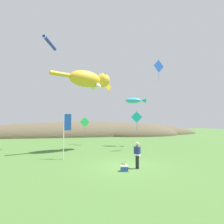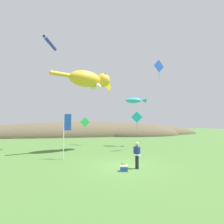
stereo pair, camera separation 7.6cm
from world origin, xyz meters
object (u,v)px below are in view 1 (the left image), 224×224
(kite_spool, at_px, (123,164))
(kite_diamond_gold, at_px, (108,87))
(picnic_cooler, at_px, (124,168))
(kite_diamond_green, at_px, (85,122))
(festival_attendant, at_px, (137,154))
(kite_diamond_blue, at_px, (159,66))
(kite_fish_windsock, at_px, (135,100))
(festival_banner_pole, at_px, (66,129))
(kite_tube_streamer, at_px, (50,43))
(kite_giant_cat, at_px, (89,80))
(kite_diamond_teal, at_px, (137,117))

(kite_spool, distance_m, kite_diamond_gold, 13.32)
(picnic_cooler, relative_size, kite_diamond_green, 0.24)
(kite_spool, relative_size, picnic_cooler, 0.40)
(festival_attendant, height_order, kite_diamond_gold, kite_diamond_gold)
(kite_diamond_blue, bearing_deg, kite_fish_windsock, 104.81)
(picnic_cooler, height_order, festival_banner_pole, festival_banner_pole)
(festival_banner_pole, distance_m, kite_tube_streamer, 10.17)
(kite_giant_cat, bearing_deg, kite_diamond_teal, -3.72)
(kite_spool, height_order, kite_giant_cat, kite_giant_cat)
(festival_attendant, relative_size, kite_fish_windsock, 0.64)
(festival_attendant, relative_size, kite_spool, 8.02)
(kite_diamond_teal, xyz_separation_m, kite_diamond_blue, (2.08, -1.42, 5.61))
(kite_tube_streamer, xyz_separation_m, kite_diamond_green, (4.27, 4.95, -8.57))
(kite_spool, height_order, kite_fish_windsock, kite_fish_windsock)
(kite_giant_cat, distance_m, kite_diamond_blue, 7.80)
(kite_giant_cat, relative_size, kite_diamond_gold, 3.27)
(festival_attendant, xyz_separation_m, kite_diamond_green, (-2.38, 13.22, 2.15))
(kite_spool, xyz_separation_m, kite_tube_streamer, (-5.95, 7.29, 11.56))
(kite_diamond_gold, distance_m, kite_diamond_green, 5.83)
(kite_spool, bearing_deg, kite_fish_windsock, 63.22)
(kite_giant_cat, xyz_separation_m, kite_diamond_green, (0.04, 5.53, -4.68))
(kite_giant_cat, xyz_separation_m, kite_diamond_blue, (7.44, -1.77, 1.51))
(festival_attendant, bearing_deg, kite_diamond_teal, 68.10)
(kite_fish_windsock, distance_m, kite_diamond_gold, 4.12)
(kite_tube_streamer, distance_m, kite_diamond_green, 10.78)
(festival_attendant, xyz_separation_m, kite_tube_streamer, (-6.64, 8.26, 10.72))
(kite_spool, distance_m, picnic_cooler, 1.38)
(kite_diamond_teal, bearing_deg, kite_tube_streamer, 174.46)
(kite_diamond_green, bearing_deg, festival_banner_pole, -104.99)
(kite_giant_cat, distance_m, kite_tube_streamer, 5.78)
(kite_tube_streamer, height_order, kite_diamond_gold, kite_tube_streamer)
(festival_banner_pole, xyz_separation_m, kite_tube_streamer, (-1.85, 4.08, 9.13))
(kite_tube_streamer, distance_m, kite_diamond_blue, 12.14)
(kite_fish_windsock, xyz_separation_m, kite_diamond_green, (-6.29, 3.11, -2.85))
(festival_attendant, bearing_deg, kite_tube_streamer, 128.79)
(kite_diamond_gold, distance_m, kite_diamond_teal, 6.49)
(festival_banner_pole, distance_m, kite_diamond_teal, 8.44)
(kite_giant_cat, xyz_separation_m, kite_fish_windsock, (6.33, 2.43, -1.82))
(festival_attendant, relative_size, kite_giant_cat, 0.27)
(festival_attendant, height_order, kite_giant_cat, kite_giant_cat)
(picnic_cooler, bearing_deg, kite_diamond_teal, 62.60)
(kite_fish_windsock, height_order, kite_tube_streamer, kite_tube_streamer)
(festival_attendant, xyz_separation_m, kite_fish_windsock, (3.92, 10.11, 5.00))
(picnic_cooler, height_order, kite_diamond_blue, kite_diamond_blue)
(kite_spool, bearing_deg, picnic_cooler, -104.62)
(kite_spool, height_order, festival_banner_pole, festival_banner_pole)
(picnic_cooler, relative_size, kite_fish_windsock, 0.20)
(festival_attendant, distance_m, kite_fish_windsock, 11.94)
(picnic_cooler, xyz_separation_m, kite_tube_streamer, (-5.60, 8.63, 11.49))
(kite_diamond_green, bearing_deg, kite_diamond_gold, -26.55)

